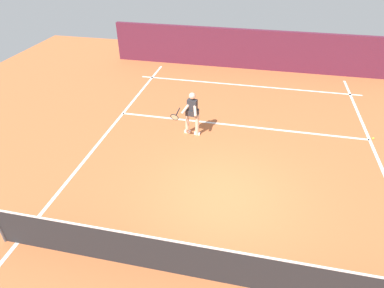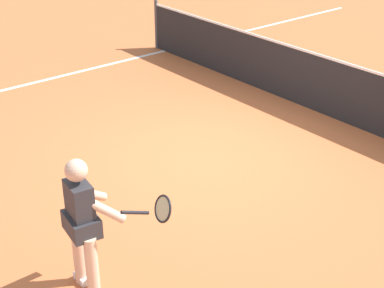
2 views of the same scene
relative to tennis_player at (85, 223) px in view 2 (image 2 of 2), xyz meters
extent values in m
plane|color=#C66638|center=(-1.54, 2.91, -0.85)|extent=(25.91, 25.91, 0.00)
cube|color=white|center=(-5.99, 2.91, -0.84)|extent=(0.10, 17.93, 0.01)
cylinder|color=#4C4C51|center=(-6.29, 5.45, -0.29)|extent=(0.08, 0.08, 1.11)
cube|color=#232326|center=(-1.54, 5.45, -0.35)|extent=(9.43, 0.02, 0.99)
cube|color=white|center=(-1.54, 5.45, 0.16)|extent=(9.43, 0.02, 0.04)
cylinder|color=beige|center=(-0.19, 0.00, -0.46)|extent=(0.13, 0.13, 0.78)
cylinder|color=beige|center=(0.17, -0.05, -0.46)|extent=(0.13, 0.13, 0.78)
cube|color=white|center=(-0.19, 0.00, -0.81)|extent=(0.20, 0.10, 0.08)
cube|color=#2D2D33|center=(-0.01, -0.03, 0.19)|extent=(0.34, 0.24, 0.52)
cube|color=#2D2D33|center=(-0.01, -0.03, -0.01)|extent=(0.43, 0.33, 0.20)
sphere|color=beige|center=(-0.01, -0.03, 0.59)|extent=(0.22, 0.22, 0.22)
cylinder|color=beige|center=(-0.14, 0.14, 0.21)|extent=(0.23, 0.48, 0.37)
cylinder|color=beige|center=(0.16, 0.10, 0.21)|extent=(0.34, 0.45, 0.37)
cylinder|color=black|center=(0.38, 0.34, 0.17)|extent=(0.08, 0.30, 0.14)
torus|color=black|center=(0.42, 0.64, 0.11)|extent=(0.30, 0.16, 0.28)
cylinder|color=beige|center=(0.42, 0.64, 0.11)|extent=(0.25, 0.12, 0.23)
camera|label=1|loc=(-2.06, 9.47, 5.23)|focal=30.64mm
camera|label=2|loc=(4.31, -2.17, 3.25)|focal=54.35mm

